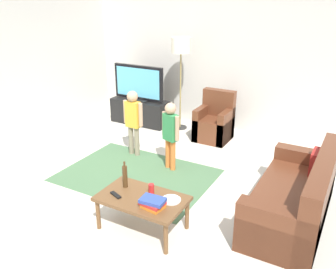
% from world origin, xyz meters
% --- Properties ---
extents(ground, '(7.80, 7.80, 0.00)m').
position_xyz_m(ground, '(0.00, 0.00, 0.00)').
color(ground, beige).
extents(wall_back, '(6.00, 0.12, 2.70)m').
position_xyz_m(wall_back, '(0.00, 3.00, 1.35)').
color(wall_back, silver).
rests_on(wall_back, ground).
extents(area_rug, '(2.20, 1.60, 0.01)m').
position_xyz_m(area_rug, '(-0.40, 0.34, 0.00)').
color(area_rug, '#4C724C').
rests_on(area_rug, ground).
extents(tv_stand, '(1.20, 0.44, 0.50)m').
position_xyz_m(tv_stand, '(-1.61, 2.30, 0.24)').
color(tv_stand, black).
rests_on(tv_stand, ground).
extents(tv, '(1.10, 0.28, 0.71)m').
position_xyz_m(tv, '(-1.61, 2.28, 0.85)').
color(tv, black).
rests_on(tv, tv_stand).
extents(couch, '(0.80, 1.80, 0.86)m').
position_xyz_m(couch, '(1.92, 0.33, 0.29)').
color(couch, brown).
rests_on(couch, ground).
extents(armchair, '(0.60, 0.60, 0.90)m').
position_xyz_m(armchair, '(0.06, 2.26, 0.30)').
color(armchair, brown).
rests_on(armchair, ground).
extents(floor_lamp, '(0.36, 0.36, 1.78)m').
position_xyz_m(floor_lamp, '(-0.76, 2.45, 1.54)').
color(floor_lamp, '#262626').
rests_on(floor_lamp, ground).
extents(child_near_tv, '(0.37, 0.18, 1.10)m').
position_xyz_m(child_near_tv, '(-0.85, 0.95, 0.66)').
color(child_near_tv, gray).
rests_on(child_near_tv, ground).
extents(child_center, '(0.34, 0.20, 1.07)m').
position_xyz_m(child_center, '(-0.06, 0.79, 0.64)').
color(child_center, orange).
rests_on(child_center, ground).
extents(coffee_table, '(1.00, 0.60, 0.42)m').
position_xyz_m(coffee_table, '(0.39, -0.71, 0.37)').
color(coffee_table, brown).
rests_on(coffee_table, ground).
extents(book_stack, '(0.27, 0.22, 0.10)m').
position_xyz_m(book_stack, '(0.60, -0.82, 0.47)').
color(book_stack, orange).
rests_on(book_stack, coffee_table).
extents(bottle, '(0.06, 0.06, 0.33)m').
position_xyz_m(bottle, '(0.09, -0.61, 0.56)').
color(bottle, '#4C3319').
rests_on(bottle, coffee_table).
extents(tv_remote, '(0.18, 0.11, 0.02)m').
position_xyz_m(tv_remote, '(0.11, -0.83, 0.43)').
color(tv_remote, black).
rests_on(tv_remote, coffee_table).
extents(soda_can, '(0.07, 0.07, 0.12)m').
position_xyz_m(soda_can, '(0.44, -0.59, 0.48)').
color(soda_can, red).
rests_on(soda_can, coffee_table).
extents(plate, '(0.22, 0.22, 0.02)m').
position_xyz_m(plate, '(0.71, -0.61, 0.43)').
color(plate, white).
rests_on(plate, coffee_table).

